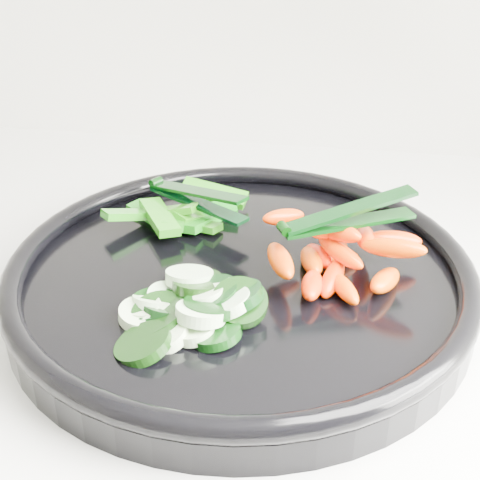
# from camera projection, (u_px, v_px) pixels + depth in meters

# --- Properties ---
(veggie_tray) EXTENTS (0.43, 0.43, 0.04)m
(veggie_tray) POSITION_uv_depth(u_px,v_px,m) (240.00, 277.00, 0.54)
(veggie_tray) COLOR black
(veggie_tray) RESTS_ON counter
(cucumber_pile) EXTENTS (0.12, 0.13, 0.04)m
(cucumber_pile) POSITION_uv_depth(u_px,v_px,m) (184.00, 307.00, 0.48)
(cucumber_pile) COLOR black
(cucumber_pile) RESTS_ON veggie_tray
(carrot_pile) EXTENTS (0.14, 0.12, 0.05)m
(carrot_pile) POSITION_uv_depth(u_px,v_px,m) (337.00, 253.00, 0.53)
(carrot_pile) COLOR #E24B00
(carrot_pile) RESTS_ON veggie_tray
(pepper_pile) EXTENTS (0.12, 0.10, 0.04)m
(pepper_pile) POSITION_uv_depth(u_px,v_px,m) (184.00, 214.00, 0.61)
(pepper_pile) COLOR #09620E
(pepper_pile) RESTS_ON veggie_tray
(tong_carrot) EXTENTS (0.11, 0.07, 0.02)m
(tong_carrot) POSITION_uv_depth(u_px,v_px,m) (345.00, 217.00, 0.52)
(tong_carrot) COLOR black
(tong_carrot) RESTS_ON carrot_pile
(tong_pepper) EXTENTS (0.10, 0.07, 0.02)m
(tong_pepper) POSITION_uv_depth(u_px,v_px,m) (194.00, 196.00, 0.60)
(tong_pepper) COLOR black
(tong_pepper) RESTS_ON pepper_pile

